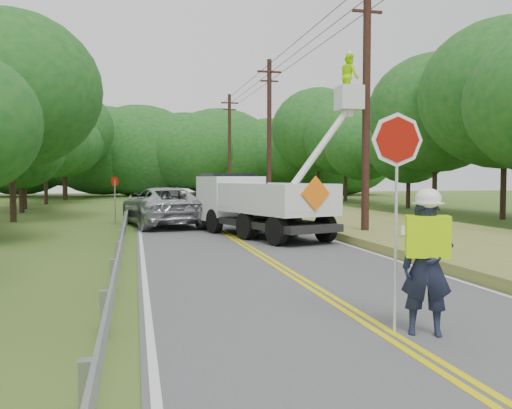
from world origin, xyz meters
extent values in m
plane|color=#3C5F1A|center=(0.00, 0.00, 0.00)|extent=(140.00, 140.00, 0.00)
cube|color=#4F4F52|center=(0.00, 14.00, 0.01)|extent=(7.20, 96.00, 0.02)
cube|color=yellow|center=(-0.10, 14.00, 0.02)|extent=(0.12, 96.00, 0.00)
cube|color=yellow|center=(0.10, 14.00, 0.02)|extent=(0.12, 96.00, 0.00)
cube|color=silver|center=(-3.45, 14.00, 0.02)|extent=(0.12, 96.00, 0.00)
cube|color=silver|center=(3.45, 14.00, 0.02)|extent=(0.12, 96.00, 0.00)
cube|color=#94949A|center=(-4.10, -5.00, 0.35)|extent=(0.12, 0.14, 0.70)
cube|color=#94949A|center=(-4.10, -2.00, 0.35)|extent=(0.12, 0.14, 0.70)
cube|color=#94949A|center=(-4.10, 1.00, 0.35)|extent=(0.12, 0.14, 0.70)
cube|color=#94949A|center=(-4.10, 4.00, 0.35)|extent=(0.12, 0.14, 0.70)
cube|color=#94949A|center=(-4.10, 7.00, 0.35)|extent=(0.12, 0.14, 0.70)
cube|color=#94949A|center=(-4.10, 10.00, 0.35)|extent=(0.12, 0.14, 0.70)
cube|color=#94949A|center=(-4.10, 13.00, 0.35)|extent=(0.12, 0.14, 0.70)
cube|color=#94949A|center=(-4.10, 16.00, 0.35)|extent=(0.12, 0.14, 0.70)
cube|color=#94949A|center=(-4.10, 19.00, 0.35)|extent=(0.12, 0.14, 0.70)
cube|color=#94949A|center=(-4.10, 22.00, 0.35)|extent=(0.12, 0.14, 0.70)
cube|color=#94949A|center=(-4.10, 25.00, 0.35)|extent=(0.12, 0.14, 0.70)
cube|color=#94949A|center=(-4.10, 28.00, 0.35)|extent=(0.12, 0.14, 0.70)
cube|color=#94949A|center=(-4.10, 31.00, 0.35)|extent=(0.12, 0.14, 0.70)
cube|color=#94949A|center=(-4.10, 34.00, 0.35)|extent=(0.12, 0.14, 0.70)
cube|color=#94949A|center=(-4.10, 37.00, 0.35)|extent=(0.12, 0.14, 0.70)
cube|color=#94949A|center=(-4.00, 15.00, 0.60)|extent=(0.05, 48.00, 0.34)
cylinder|color=black|center=(5.00, 9.00, 5.00)|extent=(0.30, 0.30, 10.00)
cube|color=black|center=(5.00, 9.00, 8.60)|extent=(1.20, 0.10, 0.10)
cylinder|color=black|center=(5.00, 24.00, 5.00)|extent=(0.30, 0.30, 10.00)
cube|color=black|center=(5.00, 24.00, 9.20)|extent=(1.60, 0.12, 0.12)
cube|color=black|center=(5.00, 24.00, 8.60)|extent=(1.20, 0.10, 0.10)
cylinder|color=black|center=(5.00, 39.00, 5.00)|extent=(0.30, 0.30, 10.00)
cube|color=black|center=(5.00, 39.00, 9.20)|extent=(1.60, 0.12, 0.12)
cube|color=black|center=(5.00, 39.00, 8.60)|extent=(1.20, 0.10, 0.10)
cylinder|color=black|center=(4.30, 17.50, 9.10)|extent=(0.03, 43.00, 0.03)
cylinder|color=black|center=(5.00, 17.50, 9.10)|extent=(0.03, 43.00, 0.03)
cylinder|color=black|center=(5.70, 17.50, 9.10)|extent=(0.03, 43.00, 0.03)
cube|color=olive|center=(7.10, 14.00, 0.15)|extent=(7.00, 96.00, 0.30)
cylinder|color=#332319|center=(-9.83, 19.70, 1.98)|extent=(0.32, 0.32, 3.96)
ellipsoid|color=#154D1C|center=(-9.83, 19.70, 6.81)|extent=(9.23, 9.23, 8.12)
cylinder|color=#332319|center=(-10.90, 27.36, 1.15)|extent=(0.32, 0.32, 2.29)
ellipsoid|color=#154D1C|center=(-10.90, 27.36, 3.95)|extent=(5.35, 5.35, 4.71)
cylinder|color=#332319|center=(-11.49, 31.42, 1.28)|extent=(0.32, 0.32, 2.55)
ellipsoid|color=#154D1C|center=(-11.49, 31.42, 4.39)|extent=(5.95, 5.95, 5.24)
cylinder|color=#332319|center=(-11.03, 38.03, 1.56)|extent=(0.32, 0.32, 3.13)
ellipsoid|color=#154D1C|center=(-11.03, 38.03, 5.39)|extent=(7.30, 7.30, 6.42)
cylinder|color=#332319|center=(-10.56, 46.15, 1.67)|extent=(0.32, 0.32, 3.35)
ellipsoid|color=#154D1C|center=(-10.56, 46.15, 5.77)|extent=(7.81, 7.81, 6.88)
cylinder|color=#332319|center=(-10.65, 48.32, 2.12)|extent=(0.32, 0.32, 4.24)
ellipsoid|color=#154D1C|center=(-10.65, 48.32, 7.30)|extent=(9.90, 9.90, 8.71)
cylinder|color=#332319|center=(16.16, 15.52, 2.00)|extent=(0.32, 0.32, 4.00)
ellipsoid|color=#154D1C|center=(16.16, 15.52, 6.88)|extent=(9.33, 9.33, 8.21)
cylinder|color=#332319|center=(15.66, 21.59, 1.90)|extent=(0.32, 0.32, 3.79)
ellipsoid|color=#154D1C|center=(15.66, 21.59, 6.54)|extent=(8.85, 8.85, 7.79)
cylinder|color=#332319|center=(16.24, 26.11, 1.33)|extent=(0.32, 0.32, 2.65)
ellipsoid|color=#154D1C|center=(16.24, 26.11, 4.57)|extent=(6.19, 6.19, 5.44)
cylinder|color=#332319|center=(15.82, 33.16, 1.47)|extent=(0.32, 0.32, 2.94)
ellipsoid|color=#154D1C|center=(15.82, 33.16, 5.06)|extent=(6.85, 6.85, 6.03)
cylinder|color=#332319|center=(16.02, 37.62, 1.79)|extent=(0.32, 0.32, 3.57)
ellipsoid|color=#154D1C|center=(16.02, 37.62, 6.16)|extent=(8.34, 8.34, 7.34)
cylinder|color=#332319|center=(14.72, 41.79, 2.07)|extent=(0.32, 0.32, 4.15)
ellipsoid|color=#154D1C|center=(14.72, 41.79, 7.14)|extent=(9.68, 9.68, 8.52)
cylinder|color=#332319|center=(13.73, 46.51, 1.39)|extent=(0.32, 0.32, 2.78)
ellipsoid|color=#154D1C|center=(13.73, 46.51, 4.80)|extent=(6.50, 6.50, 5.72)
ellipsoid|color=#154D1C|center=(-17.04, 57.94, 5.50)|extent=(14.16, 10.62, 10.62)
ellipsoid|color=#154D1C|center=(-12.14, 57.28, 5.50)|extent=(11.33, 8.50, 8.50)
ellipsoid|color=#154D1C|center=(-7.32, 56.41, 5.50)|extent=(14.21, 10.66, 10.66)
ellipsoid|color=#154D1C|center=(-2.99, 56.15, 5.50)|extent=(14.77, 11.08, 11.08)
ellipsoid|color=#154D1C|center=(2.46, 54.40, 5.50)|extent=(12.20, 9.15, 9.15)
ellipsoid|color=#154D1C|center=(7.06, 57.79, 5.50)|extent=(14.95, 11.21, 11.21)
ellipsoid|color=#154D1C|center=(13.51, 56.98, 5.50)|extent=(11.79, 8.84, 8.84)
ellipsoid|color=#154D1C|center=(17.44, 56.09, 5.50)|extent=(13.53, 10.15, 10.15)
ellipsoid|color=#154D1C|center=(22.13, 54.07, 5.50)|extent=(14.69, 11.02, 11.02)
imported|color=#191E33|center=(0.54, -2.95, 1.03)|extent=(0.87, 0.74, 2.01)
cube|color=#A1E600|center=(0.54, -2.95, 1.48)|extent=(0.72, 0.60, 0.61)
ellipsoid|color=white|center=(0.54, -2.95, 2.04)|extent=(0.38, 0.38, 0.30)
cylinder|color=#B7B7B7|center=(0.15, -2.72, 1.43)|extent=(0.04, 0.04, 2.82)
cylinder|color=#950F05|center=(0.15, -2.72, 2.90)|extent=(0.81, 0.06, 0.80)
cylinder|color=black|center=(1.01, 7.31, 0.52)|extent=(0.61, 1.05, 1.00)
cylinder|color=black|center=(3.00, 7.95, 0.52)|extent=(0.61, 1.05, 1.00)
cylinder|color=black|center=(0.36, 9.29, 0.52)|extent=(0.61, 1.05, 1.00)
cylinder|color=black|center=(2.35, 9.94, 0.52)|extent=(0.61, 1.05, 1.00)
cylinder|color=black|center=(-0.45, 11.77, 0.52)|extent=(0.61, 1.05, 1.00)
cylinder|color=black|center=(1.54, 12.42, 0.52)|extent=(0.61, 1.05, 1.00)
cube|color=black|center=(1.26, 9.91, 0.59)|extent=(4.16, 7.04, 0.26)
cube|color=silver|center=(1.49, 9.22, 1.12)|extent=(3.77, 5.31, 0.23)
cube|color=silver|center=(0.37, 8.85, 1.64)|extent=(1.55, 4.59, 0.94)
cube|color=silver|center=(2.61, 9.59, 1.64)|extent=(1.55, 4.59, 0.94)
cube|color=silver|center=(2.23, 6.96, 1.64)|extent=(2.30, 0.80, 0.94)
cube|color=silver|center=(0.39, 12.60, 1.43)|extent=(2.85, 2.62, 1.88)
cube|color=black|center=(0.32, 12.79, 2.11)|extent=(2.41, 1.94, 0.78)
cube|color=silver|center=(1.84, 8.13, 1.64)|extent=(1.19, 1.19, 0.84)
cube|color=silver|center=(4.30, 9.00, 5.33)|extent=(0.89, 0.89, 0.89)
imported|color=#A1E600|center=(4.30, 9.00, 6.15)|extent=(0.62, 0.80, 1.65)
cube|color=orange|center=(2.25, 6.89, 1.80)|extent=(1.14, 0.40, 1.18)
imported|color=#AFB2B6|center=(-2.37, 15.59, 0.94)|extent=(4.12, 7.03, 1.84)
imported|color=#3A3B41|center=(-1.30, 27.39, 0.78)|extent=(2.20, 5.27, 1.52)
cylinder|color=#94949A|center=(-4.62, 17.22, 1.11)|extent=(0.06, 0.06, 2.22)
cylinder|color=#950F05|center=(-4.62, 17.22, 2.12)|extent=(0.36, 0.39, 0.51)
cube|color=white|center=(5.48, 6.63, 0.52)|extent=(0.47, 0.08, 0.33)
cylinder|color=#94949A|center=(5.30, 6.63, 0.23)|extent=(0.02, 0.02, 0.47)
cylinder|color=#94949A|center=(5.67, 6.63, 0.23)|extent=(0.02, 0.02, 0.47)
camera|label=1|loc=(-3.64, -9.96, 2.36)|focal=37.28mm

